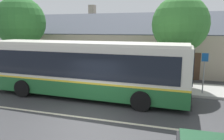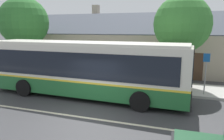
# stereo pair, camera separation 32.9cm
# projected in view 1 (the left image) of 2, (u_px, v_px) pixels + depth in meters

# --- Properties ---
(ground_plane) EXTENTS (300.00, 300.00, 0.00)m
(ground_plane) POSITION_uv_depth(u_px,v_px,m) (84.00, 118.00, 9.77)
(ground_plane) COLOR #38383A
(sidewalk_far) EXTENTS (60.00, 3.00, 0.15)m
(sidewalk_far) POSITION_uv_depth(u_px,v_px,m) (119.00, 84.00, 15.38)
(sidewalk_far) COLOR #ADAAA3
(sidewalk_far) RESTS_ON ground
(lane_divider_stripe) EXTENTS (60.00, 0.16, 0.01)m
(lane_divider_stripe) POSITION_uv_depth(u_px,v_px,m) (84.00, 118.00, 9.76)
(lane_divider_stripe) COLOR beige
(lane_divider_stripe) RESTS_ON ground
(community_building) EXTENTS (26.28, 10.90, 6.54)m
(community_building) POSITION_uv_depth(u_px,v_px,m) (152.00, 49.00, 22.81)
(community_building) COLOR tan
(community_building) RESTS_ON ground
(transit_bus) EXTENTS (12.01, 3.00, 3.17)m
(transit_bus) POSITION_uv_depth(u_px,v_px,m) (83.00, 68.00, 12.55)
(transit_bus) COLOR #236633
(transit_bus) RESTS_ON ground
(bench_by_building) EXTENTS (1.67, 0.51, 0.94)m
(bench_by_building) POSITION_uv_depth(u_px,v_px,m) (14.00, 70.00, 17.83)
(bench_by_building) COLOR brown
(bench_by_building) RESTS_ON sidewalk_far
(street_tree_primary) EXTENTS (3.69, 3.69, 6.04)m
(street_tree_primary) POSITION_uv_depth(u_px,v_px,m) (180.00, 26.00, 14.21)
(street_tree_primary) COLOR #4C3828
(street_tree_primary) RESTS_ON ground
(street_tree_secondary) EXTENTS (4.05, 4.05, 6.46)m
(street_tree_secondary) POSITION_uv_depth(u_px,v_px,m) (21.00, 24.00, 17.93)
(street_tree_secondary) COLOR #4C3828
(street_tree_secondary) RESTS_ON ground
(bus_stop_sign) EXTENTS (0.36, 0.07, 2.40)m
(bus_stop_sign) POSITION_uv_depth(u_px,v_px,m) (204.00, 69.00, 12.60)
(bus_stop_sign) COLOR gray
(bus_stop_sign) RESTS_ON sidewalk_far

